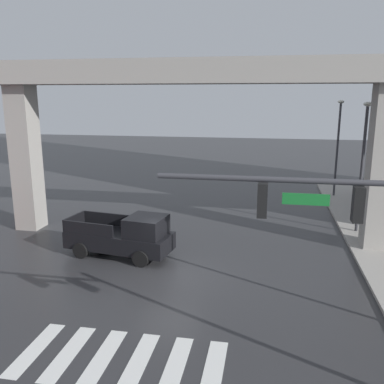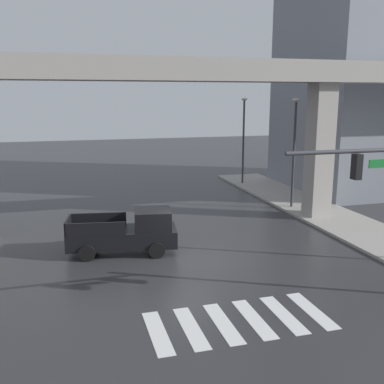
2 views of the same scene
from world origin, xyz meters
name	(u,v)px [view 2 (image 2 of 2)]	position (x,y,z in m)	size (l,w,h in m)	color
ground_plane	(191,260)	(0.00, 0.00, 0.00)	(120.00, 120.00, 0.00)	#2D2D30
crosswalk_stripes	(239,321)	(0.00, -5.92, 0.01)	(6.05, 2.80, 0.01)	silver
elevated_overpass	(165,83)	(0.00, 5.02, 8.03)	(58.51, 2.23, 9.32)	#9E9991
sidewalk_east	(356,228)	(10.25, 2.00, 0.07)	(4.00, 36.00, 0.15)	#9E9991
pickup_truck	(129,233)	(-2.56, 1.77, 0.99)	(5.33, 2.65, 2.08)	black
street_lamp_mid_block	(294,140)	(9.05, 7.37, 4.56)	(0.44, 0.70, 7.24)	#38383D
street_lamp_far_north	(244,131)	(9.05, 15.98, 4.56)	(0.44, 0.70, 7.24)	#38383D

